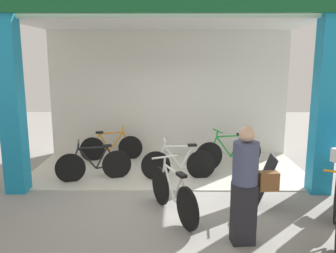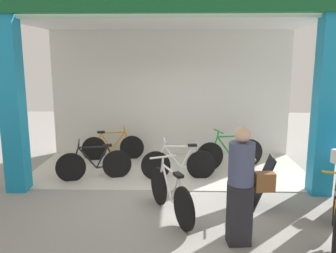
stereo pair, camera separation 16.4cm
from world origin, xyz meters
name	(u,v)px [view 1 (the left image)]	position (x,y,z in m)	size (l,w,h in m)	color
ground_plane	(168,191)	(0.00, 0.00, 0.00)	(20.34, 20.34, 0.00)	gray
shop_facade	(168,77)	(0.00, 1.51, 2.13)	(6.37, 3.01, 3.92)	beige
bicycle_inside_0	(179,164)	(0.23, 0.69, 0.35)	(1.58, 0.44, 0.87)	black
bicycle_inside_1	(229,153)	(1.42, 1.46, 0.37)	(1.62, 0.62, 0.93)	black
bicycle_inside_2	(94,165)	(-1.55, 0.60, 0.35)	(1.53, 0.51, 0.86)	black
bicycle_inside_3	(111,147)	(-1.43, 2.08, 0.34)	(1.54, 0.43, 0.86)	black
bicycle_parked_0	(173,194)	(0.09, -1.07, 0.37)	(0.75, 1.56, 0.93)	black
sandwich_board_sign	(254,181)	(1.48, -0.67, 0.46)	(0.72, 0.54, 0.92)	black
pedestrian_2	(246,184)	(1.08, -1.90, 0.86)	(0.65, 0.38, 1.66)	black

